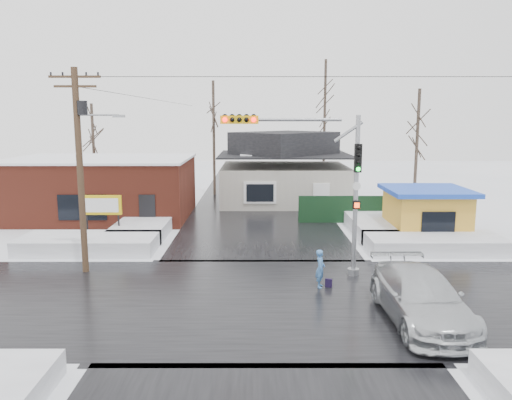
{
  "coord_description": "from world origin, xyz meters",
  "views": [
    {
      "loc": [
        -0.32,
        -18.2,
        6.94
      ],
      "look_at": [
        -0.3,
        5.24,
        3.0
      ],
      "focal_mm": 35.0,
      "sensor_mm": 36.0,
      "label": 1
    }
  ],
  "objects_px": {
    "marquee_sign": "(102,206)",
    "car": "(421,298)",
    "kiosk": "(426,213)",
    "pedestrian": "(320,269)",
    "traffic_signal": "(320,173)",
    "utility_pole": "(81,159)"
  },
  "relations": [
    {
      "from": "traffic_signal",
      "to": "pedestrian",
      "type": "xyz_separation_m",
      "value": [
        -0.11,
        -1.56,
        -3.75
      ]
    },
    {
      "from": "marquee_sign",
      "to": "pedestrian",
      "type": "bearing_deg",
      "value": -35.53
    },
    {
      "from": "utility_pole",
      "to": "car",
      "type": "xyz_separation_m",
      "value": [
        13.23,
        -5.55,
        -4.26
      ]
    },
    {
      "from": "pedestrian",
      "to": "car",
      "type": "relative_size",
      "value": 0.27
    },
    {
      "from": "marquee_sign",
      "to": "utility_pole",
      "type": "bearing_deg",
      "value": -79.87
    },
    {
      "from": "marquee_sign",
      "to": "car",
      "type": "bearing_deg",
      "value": -38.9
    },
    {
      "from": "utility_pole",
      "to": "marquee_sign",
      "type": "height_order",
      "value": "utility_pole"
    },
    {
      "from": "kiosk",
      "to": "marquee_sign",
      "type": "bearing_deg",
      "value": -178.45
    },
    {
      "from": "traffic_signal",
      "to": "car",
      "type": "distance_m",
      "value": 6.85
    },
    {
      "from": "traffic_signal",
      "to": "pedestrian",
      "type": "bearing_deg",
      "value": -93.92
    },
    {
      "from": "car",
      "to": "traffic_signal",
      "type": "bearing_deg",
      "value": 118.29
    },
    {
      "from": "pedestrian",
      "to": "kiosk",
      "type": "bearing_deg",
      "value": -29.39
    },
    {
      "from": "traffic_signal",
      "to": "marquee_sign",
      "type": "xyz_separation_m",
      "value": [
        -11.43,
        6.53,
        -2.62
      ]
    },
    {
      "from": "marquee_sign",
      "to": "kiosk",
      "type": "xyz_separation_m",
      "value": [
        18.5,
        0.5,
        -0.46
      ]
    },
    {
      "from": "utility_pole",
      "to": "pedestrian",
      "type": "relative_size",
      "value": 5.71
    },
    {
      "from": "marquee_sign",
      "to": "car",
      "type": "xyz_separation_m",
      "value": [
        14.3,
        -11.54,
        -1.06
      ]
    },
    {
      "from": "marquee_sign",
      "to": "kiosk",
      "type": "distance_m",
      "value": 18.51
    },
    {
      "from": "marquee_sign",
      "to": "car",
      "type": "height_order",
      "value": "marquee_sign"
    },
    {
      "from": "utility_pole",
      "to": "car",
      "type": "relative_size",
      "value": 1.52
    },
    {
      "from": "kiosk",
      "to": "car",
      "type": "relative_size",
      "value": 0.78
    },
    {
      "from": "kiosk",
      "to": "pedestrian",
      "type": "relative_size",
      "value": 2.92
    },
    {
      "from": "marquee_sign",
      "to": "pedestrian",
      "type": "height_order",
      "value": "marquee_sign"
    }
  ]
}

